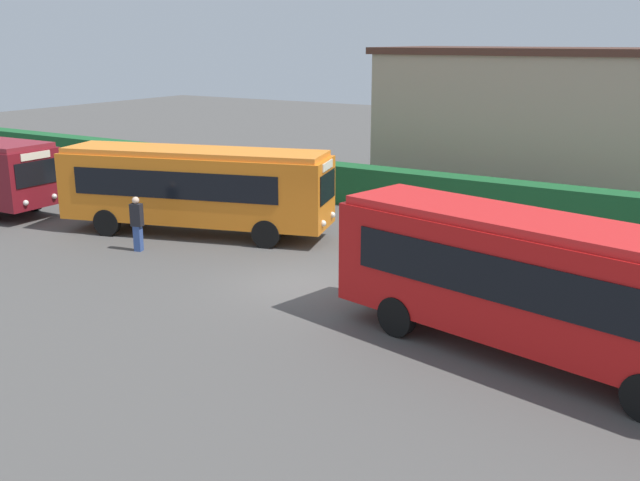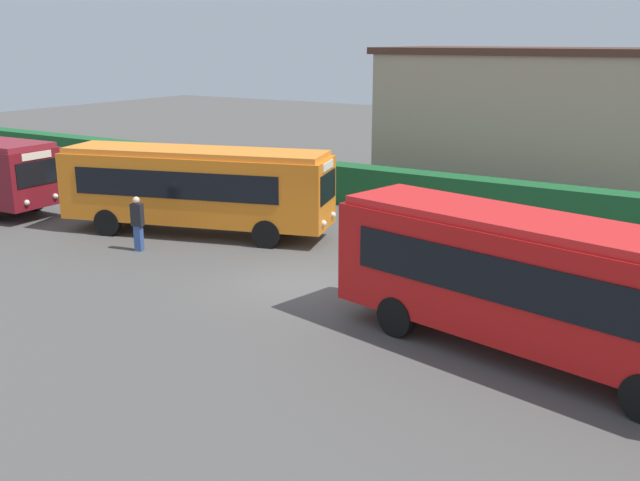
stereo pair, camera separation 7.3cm
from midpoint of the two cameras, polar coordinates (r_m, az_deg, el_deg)
ground_plane at (r=21.69m, az=-1.40°, el=-3.42°), size 108.24×108.24×0.00m
bus_orange at (r=27.16m, az=-9.57°, el=4.25°), size 10.23×5.16×3.17m
bus_red at (r=16.84m, az=16.55°, el=-3.02°), size 9.99×4.29×3.26m
person_left at (r=25.55m, az=-13.96°, el=1.42°), size 0.45×0.36×1.89m
hedge_row at (r=30.35m, az=9.55°, el=3.52°), size 66.12×1.18×1.68m
depot_building at (r=34.34m, az=16.53°, el=8.69°), size 13.82×6.31×6.64m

